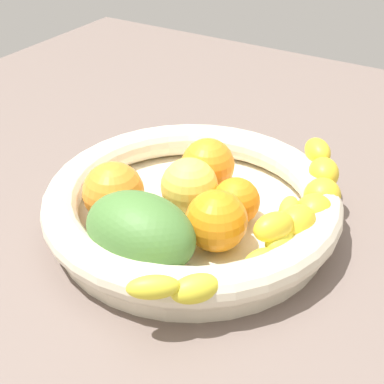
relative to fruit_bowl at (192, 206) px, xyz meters
The scene contains 10 objects.
kitchen_counter 4.44cm from the fruit_bowl, ahead, with size 120.00×120.00×3.00cm, color #6D5D56.
fruit_bowl is the anchor object (origin of this frame).
banana_draped_left 12.70cm from the fruit_bowl, 141.97° to the left, with size 10.04×21.25×4.34cm.
banana_draped_right 12.88cm from the fruit_bowl, 155.21° to the right, with size 8.08×21.45×5.19cm.
orange_front 8.67cm from the fruit_bowl, 35.86° to the left, with size 6.67×6.67×6.67cm, color orange.
orange_mid_left 6.41cm from the fruit_bowl, 144.94° to the left, with size 6.33×6.33×6.33cm, color orange.
orange_mid_right 6.21cm from the fruit_bowl, 76.55° to the right, with size 6.25×6.25×6.25cm, color orange.
orange_rear 5.03cm from the fruit_bowl, 162.26° to the right, with size 5.15×5.15×5.15cm, color orange.
mango_green 9.82cm from the fruit_bowl, 88.64° to the left, with size 11.72×8.35×7.32cm, color #4A7B37.
apple_yellow 2.18cm from the fruit_bowl, 40.28° to the right, with size 6.32×6.32×6.32cm, color #EBCE4F.
Camera 1 is at (-27.90, 45.51, 41.86)cm, focal length 54.97 mm.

